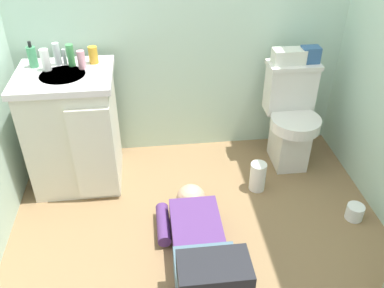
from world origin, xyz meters
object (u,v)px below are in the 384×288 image
Objects in this scene: bottle_pink at (81,60)px; toilet_paper_roll at (354,212)px; vanity_cabinet at (74,129)px; faucet at (64,57)px; toiletry_bag at (310,55)px; toilet at (291,117)px; tissue_box at (289,56)px; bottle_white at (45,60)px; soap_dispenser at (32,57)px; bottle_amber at (93,55)px; person_plumber at (201,252)px; paper_towel_roll at (258,176)px; bottle_clear at (57,54)px; bottle_green at (71,55)px.

bottle_pink is 1.05× the size of toilet_paper_roll.
faucet reaches higher than vanity_cabinet.
faucet is at bearing 91.31° from vanity_cabinet.
toiletry_bag is at bearing 0.29° from faucet.
faucet reaches higher than toilet.
vanity_cabinet is 0.47m from faucet.
bottle_pink is 1.97m from toilet_paper_roll.
tissue_box is 1.58m from bottle_white.
bottle_amber is at bearing 2.65° from soap_dispenser.
toiletry_bag is at bearing 5.43° from vanity_cabinet.
toiletry_bag is 1.73m from bottle_white.
faucet is at bearing 179.08° from bottle_amber.
soap_dispenser is 1.52× the size of bottle_amber.
person_plumber is 1.09m from toilet_paper_roll.
soap_dispenser is at bearing 164.89° from paper_towel_roll.
faucet is 0.91× the size of toilet_paper_roll.
bottle_white is (-0.10, 0.07, 0.47)m from vanity_cabinet.
bottle_pink is at bearing -11.00° from soap_dispenser.
bottle_amber is (-1.30, -0.01, 0.07)m from tissue_box.
person_plumber is 9.73× the size of bottle_amber.
bottle_clear reaches higher than bottle_pink.
bottle_green is at bearing 19.08° from bottle_white.
toilet_paper_roll is at bearing -23.07° from faucet.
bottle_amber is (0.13, 0.02, -0.01)m from bottle_green.
tissue_box is at bearing 1.45° from bottle_green.
person_plumber is at bearing -128.41° from toilet.
bottle_white reaches higher than paper_towel_roll.
toiletry_bag reaches higher than paper_towel_roll.
toilet is 6.05× the size of toiletry_bag.
paper_towel_roll is at bearing -133.20° from toilet.
person_plumber is at bearing -162.80° from toilet_paper_roll.
bottle_clear reaches higher than bottle_amber.
tissue_box reaches higher than paper_towel_roll.
faucet is 0.06m from bottle_green.
toiletry_bag is 1.82m from soap_dispenser.
bottle_pink is at bearing -176.69° from toiletry_bag.
paper_towel_roll is (1.32, -0.32, -0.78)m from bottle_white.
bottle_pink is (0.22, -0.00, -0.01)m from bottle_white.
toiletry_bag is 0.75× the size of soap_dispenser.
faucet is 0.05m from bottle_clear.
soap_dispenser is 1.16× the size of bottle_clear.
paper_towel_roll is at bearing -20.92° from bottle_amber.
paper_towel_roll is at bearing -13.70° from bottle_white.
toilet is 3.41× the size of tissue_box.
vanity_cabinet is 8.20× the size of faucet.
bottle_clear is 2.14m from toilet_paper_roll.
vanity_cabinet is 6.11× the size of bottle_white.
toilet is 3.58× the size of paper_towel_roll.
toiletry_bag is at bearing 0.00° from tissue_box.
toilet is 4.52× the size of soap_dispenser.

